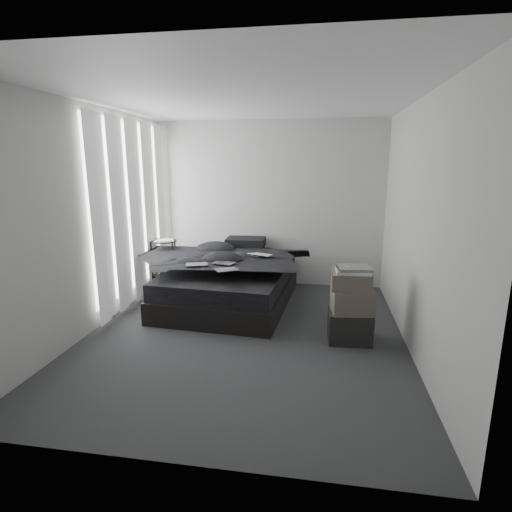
# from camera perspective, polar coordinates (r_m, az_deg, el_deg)

# --- Properties ---
(floor) EXTENTS (3.60, 4.20, 0.01)m
(floor) POSITION_cam_1_polar(r_m,az_deg,el_deg) (4.74, -1.58, -11.07)
(floor) COLOR #333436
(floor) RESTS_ON ground
(ceiling) EXTENTS (3.60, 4.20, 0.01)m
(ceiling) POSITION_cam_1_polar(r_m,az_deg,el_deg) (4.37, -1.81, 21.77)
(ceiling) COLOR white
(ceiling) RESTS_ON ground
(wall_back) EXTENTS (3.60, 0.01, 2.60)m
(wall_back) POSITION_cam_1_polar(r_m,az_deg,el_deg) (6.43, 1.87, 7.39)
(wall_back) COLOR beige
(wall_back) RESTS_ON ground
(wall_front) EXTENTS (3.60, 0.01, 2.60)m
(wall_front) POSITION_cam_1_polar(r_m,az_deg,el_deg) (2.39, -11.23, -2.78)
(wall_front) COLOR beige
(wall_front) RESTS_ON ground
(wall_left) EXTENTS (0.01, 4.20, 2.60)m
(wall_left) POSITION_cam_1_polar(r_m,az_deg,el_deg) (5.03, -22.34, 4.81)
(wall_left) COLOR beige
(wall_left) RESTS_ON ground
(wall_right) EXTENTS (0.01, 4.20, 2.60)m
(wall_right) POSITION_cam_1_polar(r_m,az_deg,el_deg) (4.41, 22.03, 3.78)
(wall_right) COLOR beige
(wall_right) RESTS_ON ground
(window_left) EXTENTS (0.02, 2.00, 2.30)m
(window_left) POSITION_cam_1_polar(r_m,az_deg,el_deg) (5.80, -17.60, 6.65)
(window_left) COLOR white
(window_left) RESTS_ON wall_left
(curtain_left) EXTENTS (0.06, 2.12, 2.48)m
(curtain_left) POSITION_cam_1_polar(r_m,az_deg,el_deg) (5.78, -17.11, 5.97)
(curtain_left) COLOR white
(curtain_left) RESTS_ON wall_left
(bed) EXTENTS (1.76, 2.24, 0.29)m
(bed) POSITION_cam_1_polar(r_m,az_deg,el_deg) (5.70, -3.72, -5.29)
(bed) COLOR black
(bed) RESTS_ON floor
(mattress) EXTENTS (1.69, 2.17, 0.23)m
(mattress) POSITION_cam_1_polar(r_m,az_deg,el_deg) (5.62, -3.76, -2.80)
(mattress) COLOR black
(mattress) RESTS_ON bed
(duvet) EXTENTS (1.69, 1.92, 0.25)m
(duvet) POSITION_cam_1_polar(r_m,az_deg,el_deg) (5.51, -3.96, -0.57)
(duvet) COLOR black
(duvet) RESTS_ON mattress
(pillow_lower) EXTENTS (0.67, 0.48, 0.14)m
(pillow_lower) POSITION_cam_1_polar(r_m,az_deg,el_deg) (6.36, -2.05, 0.82)
(pillow_lower) COLOR black
(pillow_lower) RESTS_ON mattress
(pillow_upper) EXTENTS (0.61, 0.43, 0.13)m
(pillow_upper) POSITION_cam_1_polar(r_m,az_deg,el_deg) (6.29, -1.48, 1.99)
(pillow_upper) COLOR black
(pillow_upper) RESTS_ON pillow_lower
(laptop) EXTENTS (0.40, 0.33, 0.03)m
(laptop) POSITION_cam_1_polar(r_m,az_deg,el_deg) (5.48, 0.26, 0.84)
(laptop) COLOR silver
(laptop) RESTS_ON duvet
(comic_a) EXTENTS (0.31, 0.25, 0.01)m
(comic_a) POSITION_cam_1_polar(r_m,az_deg,el_deg) (5.10, -8.47, -0.35)
(comic_a) COLOR black
(comic_a) RESTS_ON duvet
(comic_b) EXTENTS (0.31, 0.24, 0.01)m
(comic_b) POSITION_cam_1_polar(r_m,az_deg,el_deg) (5.13, -4.62, -0.08)
(comic_b) COLOR black
(comic_b) RESTS_ON duvet
(comic_c) EXTENTS (0.32, 0.29, 0.01)m
(comic_c) POSITION_cam_1_polar(r_m,az_deg,el_deg) (4.81, -4.24, -0.91)
(comic_c) COLOR black
(comic_c) RESTS_ON duvet
(side_stand) EXTENTS (0.52, 0.52, 0.78)m
(side_stand) POSITION_cam_1_polar(r_m,az_deg,el_deg) (6.38, -12.98, -1.31)
(side_stand) COLOR black
(side_stand) RESTS_ON floor
(papers) EXTENTS (0.37, 0.33, 0.02)m
(papers) POSITION_cam_1_polar(r_m,az_deg,el_deg) (6.28, -13.08, 2.17)
(papers) COLOR white
(papers) RESTS_ON side_stand
(floor_books) EXTENTS (0.21, 0.24, 0.14)m
(floor_books) POSITION_cam_1_polar(r_m,az_deg,el_deg) (5.97, -12.74, -5.49)
(floor_books) COLOR black
(floor_books) RESTS_ON floor
(box_lower) EXTENTS (0.48, 0.39, 0.35)m
(box_lower) POSITION_cam_1_polar(r_m,az_deg,el_deg) (4.63, 13.24, -9.74)
(box_lower) COLOR black
(box_lower) RESTS_ON floor
(box_mid) EXTENTS (0.47, 0.39, 0.26)m
(box_mid) POSITION_cam_1_polar(r_m,az_deg,el_deg) (4.51, 13.59, -6.21)
(box_mid) COLOR #554B43
(box_mid) RESTS_ON box_lower
(box_upper) EXTENTS (0.42, 0.34, 0.18)m
(box_upper) POSITION_cam_1_polar(r_m,az_deg,el_deg) (4.45, 13.47, -3.44)
(box_upper) COLOR #554B43
(box_upper) RESTS_ON box_mid
(art_book_white) EXTENTS (0.37, 0.30, 0.04)m
(art_book_white) POSITION_cam_1_polar(r_m,az_deg,el_deg) (4.42, 13.67, -2.08)
(art_book_white) COLOR silver
(art_book_white) RESTS_ON box_upper
(art_book_snake) EXTENTS (0.38, 0.32, 0.03)m
(art_book_snake) POSITION_cam_1_polar(r_m,az_deg,el_deg) (4.40, 13.84, -1.69)
(art_book_snake) COLOR silver
(art_book_snake) RESTS_ON art_book_white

